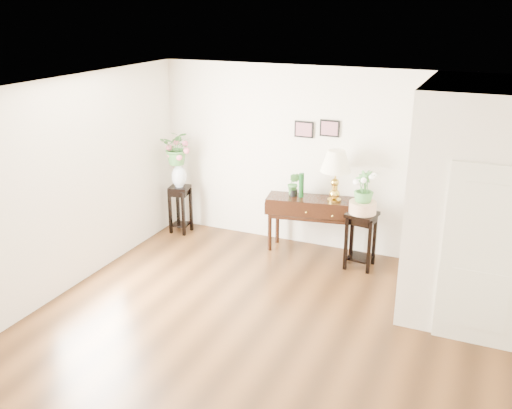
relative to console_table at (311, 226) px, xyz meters
The scene contains 20 objects.
floor 2.48m from the console_table, 80.76° to the right, with size 6.00×5.50×0.02m, color #533117.
ceiling 3.39m from the console_table, 80.76° to the right, with size 6.00×5.50×0.02m, color white.
wall_back 1.09m from the console_table, 41.29° to the left, with size 6.00×0.02×2.80m, color beige.
wall_front 5.26m from the console_table, 85.66° to the right, with size 6.00×0.02×2.80m, color beige.
wall_left 3.68m from the console_table, 137.31° to the right, with size 0.02×5.50×2.80m, color beige.
partition 2.74m from the console_table, 14.22° to the right, with size 1.80×1.95×2.80m, color beige.
door 3.04m from the console_table, 33.22° to the right, with size 0.90×0.05×2.10m, color silver.
art_print_left 1.47m from the console_table, 128.63° to the left, with size 0.30×0.02×0.25m, color black.
art_print_right 1.50m from the console_table, 66.41° to the left, with size 0.30×0.02×0.25m, color black.
wall_ornament 2.29m from the console_table, 18.08° to the right, with size 0.51×0.51×0.07m, color tan.
console_table is the anchor object (origin of this frame).
table_lamp 0.87m from the console_table, ahead, with size 0.45×0.45×0.78m, color gold.
green_vase 0.64m from the console_table, behind, with size 0.08×0.08×0.37m, color #103D17.
potted_plant 0.68m from the console_table, behind, with size 0.19×0.16×0.35m, color #3F7E3A.
plant_stand_a 2.26m from the console_table, behind, with size 0.31×0.31×0.80m, color black.
porcelain_vase 2.33m from the console_table, behind, with size 0.24×0.24×0.42m, color silver, non-canonical shape.
lily_arrangement 2.49m from the console_table, behind, with size 0.51×0.44×0.57m, color #3F7E3A.
plant_stand_b 0.85m from the console_table, 13.15° to the right, with size 0.39×0.39×0.84m, color black.
ceramic_bowl 0.97m from the console_table, 13.15° to the right, with size 0.39×0.39×0.17m, color #CBAE87.
narcissus 1.14m from the console_table, 13.15° to the right, with size 0.28×0.28×0.49m, color #3F7E3A.
Camera 1 is at (2.07, -5.34, 3.66)m, focal length 40.00 mm.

